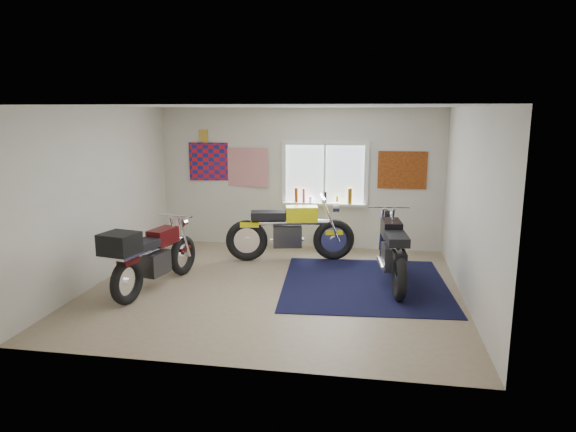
% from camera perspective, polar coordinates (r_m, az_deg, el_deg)
% --- Properties ---
extents(ground, '(5.50, 5.50, 0.00)m').
position_cam_1_polar(ground, '(7.87, -1.47, -7.96)').
color(ground, '#9E896B').
rests_on(ground, ground).
extents(room_shell, '(5.50, 5.50, 5.50)m').
position_cam_1_polar(room_shell, '(7.49, -1.54, 3.95)').
color(room_shell, white).
rests_on(room_shell, ground).
extents(navy_rug, '(2.68, 2.78, 0.01)m').
position_cam_1_polar(navy_rug, '(8.10, 8.49, -7.47)').
color(navy_rug, black).
rests_on(navy_rug, ground).
extents(window_assembly, '(1.66, 0.17, 1.26)m').
position_cam_1_polar(window_assembly, '(9.87, 4.09, 4.21)').
color(window_assembly, white).
rests_on(window_assembly, room_shell).
extents(oil_bottles, '(1.11, 0.09, 0.30)m').
position_cam_1_polar(oil_bottles, '(9.85, 4.12, 2.20)').
color(oil_bottles, brown).
rests_on(oil_bottles, window_assembly).
extents(flag_display, '(1.60, 0.10, 1.17)m').
position_cam_1_polar(flag_display, '(10.32, -9.38, 8.76)').
color(flag_display, red).
rests_on(flag_display, room_shell).
extents(triumph_poster, '(0.90, 0.03, 0.70)m').
position_cam_1_polar(triumph_poster, '(9.83, 12.58, 4.99)').
color(triumph_poster, '#A54C14').
rests_on(triumph_poster, room_shell).
extents(yellow_triumph, '(2.29, 0.77, 1.16)m').
position_cam_1_polar(yellow_triumph, '(9.15, 0.21, -1.82)').
color(yellow_triumph, black).
rests_on(yellow_triumph, ground).
extents(black_chrome_bike, '(0.67, 2.19, 1.12)m').
position_cam_1_polar(black_chrome_bike, '(8.11, 11.50, -3.97)').
color(black_chrome_bike, black).
rests_on(black_chrome_bike, navy_rug).
extents(maroon_tourer, '(0.84, 2.06, 1.05)m').
position_cam_1_polar(maroon_tourer, '(7.83, -15.12, -4.31)').
color(maroon_tourer, black).
rests_on(maroon_tourer, ground).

